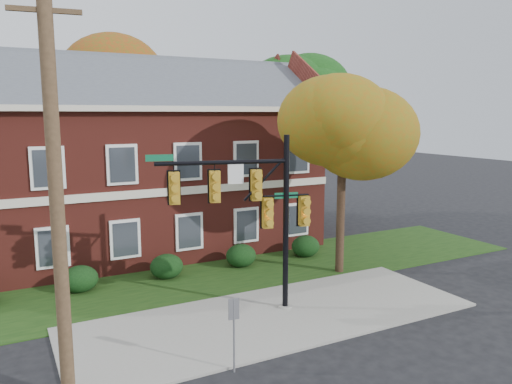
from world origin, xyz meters
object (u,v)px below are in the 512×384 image
hedge_left (80,279)px  tree_near_right (349,119)px  sign_post (234,323)px  utility_pole (56,198)px  tree_right_rear (311,94)px  traffic_signal (255,205)px  hedge_right (241,256)px  tree_far_rear (120,83)px  apartment_building (132,152)px  hedge_far_right (305,246)px  hedge_center (167,266)px

hedge_left → tree_near_right: size_ratio=0.16×
sign_post → hedge_left: bearing=113.7°
utility_pole → tree_right_rear: bearing=47.8°
traffic_signal → sign_post: 4.79m
hedge_right → sign_post: sign_post is taller
tree_near_right → tree_far_rear: (-5.88, 15.93, 2.17)m
apartment_building → tree_near_right: bearing=-48.2°
tree_near_right → sign_post: 11.06m
traffic_signal → utility_pole: 7.16m
hedge_far_right → sign_post: (-7.79, -8.35, 0.88)m
tree_far_rear → apartment_building: bearing=-99.7°
hedge_left → hedge_far_right: same height
hedge_far_right → tree_far_rear: size_ratio=0.12×
tree_right_rear → hedge_right: bearing=-142.0°
tree_near_right → tree_right_rear: 9.94m
apartment_building → sign_post: apartment_building is taller
hedge_left → sign_post: (2.71, -8.35, 0.88)m
tree_near_right → sign_post: tree_near_right is taller
apartment_building → hedge_left: 7.73m
hedge_right → tree_far_rear: bearing=99.4°
hedge_far_right → traffic_signal: traffic_signal is taller
hedge_center → tree_near_right: tree_near_right is taller
traffic_signal → utility_pole: (-6.53, -2.71, 1.16)m
apartment_building → hedge_far_right: apartment_building is taller
hedge_far_right → traffic_signal: 8.07m
hedge_far_right → traffic_signal: size_ratio=0.23×
tree_right_rear → hedge_left: bearing=-157.6°
hedge_center → traffic_signal: traffic_signal is taller
tree_near_right → traffic_signal: 6.65m
hedge_center → traffic_signal: (1.60, -4.99, 3.32)m
hedge_center → traffic_signal: bearing=-72.2°
tree_right_rear → utility_pole: tree_right_rear is taller
tree_far_rear → utility_pole: 22.05m
tree_right_rear → traffic_signal: 15.36m
tree_near_right → utility_pole: bearing=-158.2°
hedge_center → tree_far_rear: tree_far_rear is taller
tree_near_right → utility_pole: (-12.15, -4.87, -1.66)m
hedge_center → sign_post: bearing=-95.4°
hedge_left → hedge_center: (3.50, 0.00, 0.00)m
apartment_building → hedge_center: apartment_building is taller
hedge_far_right → hedge_right: bearing=180.0°
hedge_right → tree_right_rear: tree_right_rear is taller
traffic_signal → hedge_right: bearing=82.1°
traffic_signal → hedge_left: bearing=148.6°
hedge_far_right → tree_right_rear: tree_right_rear is taller
apartment_building → hedge_right: apartment_building is taller
hedge_left → hedge_far_right: (10.50, 0.00, 0.00)m
utility_pole → sign_post: 5.52m
apartment_building → utility_pole: utility_pole is taller
tree_far_rear → traffic_signal: 18.77m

